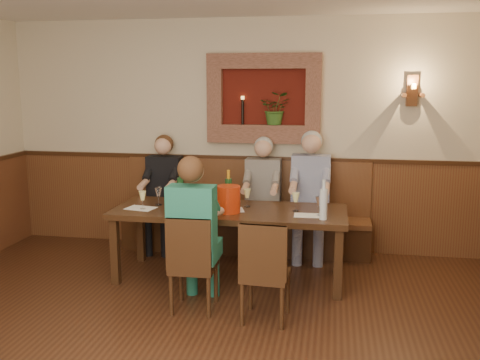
% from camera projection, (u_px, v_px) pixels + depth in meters
% --- Properties ---
extents(room_shell, '(6.04, 6.04, 2.82)m').
position_uv_depth(room_shell, '(176.00, 106.00, 3.54)').
color(room_shell, beige).
rests_on(room_shell, ground).
extents(wainscoting, '(6.02, 6.02, 1.15)m').
position_uv_depth(wainscoting, '(180.00, 292.00, 3.77)').
color(wainscoting, '#5C2E1A').
rests_on(wainscoting, ground).
extents(wall_niche, '(1.36, 0.30, 1.06)m').
position_uv_depth(wall_niche, '(267.00, 102.00, 6.36)').
color(wall_niche, '#50120B').
rests_on(wall_niche, ground).
extents(wall_sconce, '(0.25, 0.20, 0.35)m').
position_uv_depth(wall_sconce, '(412.00, 91.00, 6.04)').
color(wall_sconce, '#5C2E1A').
rests_on(wall_sconce, ground).
extents(dining_table, '(2.40, 0.90, 0.75)m').
position_uv_depth(dining_table, '(230.00, 216.00, 5.55)').
color(dining_table, black).
rests_on(dining_table, ground).
extents(bench, '(3.00, 0.45, 1.11)m').
position_uv_depth(bench, '(245.00, 225.00, 6.53)').
color(bench, '#381E0F').
rests_on(bench, ground).
extents(chair_near_left, '(0.41, 0.41, 0.89)m').
position_uv_depth(chair_near_left, '(194.00, 282.00, 4.84)').
color(chair_near_left, black).
rests_on(chair_near_left, ground).
extents(chair_near_right, '(0.42, 0.42, 0.90)m').
position_uv_depth(chair_near_right, '(265.00, 292.00, 4.62)').
color(chair_near_right, black).
rests_on(chair_near_right, ground).
extents(person_bench_left, '(0.42, 0.51, 1.41)m').
position_uv_depth(person_bench_left, '(163.00, 203.00, 6.55)').
color(person_bench_left, black).
rests_on(person_bench_left, ground).
extents(person_bench_mid, '(0.41, 0.51, 1.41)m').
position_uv_depth(person_bench_mid, '(262.00, 207.00, 6.34)').
color(person_bench_mid, '#524F4B').
rests_on(person_bench_mid, ground).
extents(person_bench_right, '(0.45, 0.55, 1.49)m').
position_uv_depth(person_bench_right, '(310.00, 206.00, 6.23)').
color(person_bench_right, navy).
rests_on(person_bench_right, ground).
extents(person_chair_front, '(0.42, 0.51, 1.42)m').
position_uv_depth(person_chair_front, '(195.00, 245.00, 4.84)').
color(person_chair_front, '#1C5E62').
rests_on(person_chair_front, ground).
extents(spittoon_bucket, '(0.27, 0.27, 0.27)m').
position_uv_depth(spittoon_bucket, '(229.00, 199.00, 5.38)').
color(spittoon_bucket, red).
rests_on(spittoon_bucket, dining_table).
extents(wine_bottle_green_a, '(0.09, 0.09, 0.40)m').
position_uv_depth(wine_bottle_green_a, '(228.00, 192.00, 5.56)').
color(wine_bottle_green_a, '#19471E').
rests_on(wine_bottle_green_a, dining_table).
extents(wine_bottle_green_b, '(0.09, 0.09, 0.38)m').
position_uv_depth(wine_bottle_green_b, '(180.00, 190.00, 5.74)').
color(wine_bottle_green_b, '#19471E').
rests_on(wine_bottle_green_b, dining_table).
extents(water_bottle, '(0.08, 0.08, 0.39)m').
position_uv_depth(water_bottle, '(324.00, 203.00, 5.09)').
color(water_bottle, silver).
rests_on(water_bottle, dining_table).
extents(tasting_sheet_a, '(0.33, 0.26, 0.00)m').
position_uv_depth(tasting_sheet_a, '(141.00, 208.00, 5.57)').
color(tasting_sheet_a, white).
rests_on(tasting_sheet_a, dining_table).
extents(tasting_sheet_b, '(0.36, 0.30, 0.00)m').
position_uv_depth(tasting_sheet_b, '(228.00, 210.00, 5.49)').
color(tasting_sheet_b, white).
rests_on(tasting_sheet_b, dining_table).
extents(tasting_sheet_c, '(0.26, 0.19, 0.00)m').
position_uv_depth(tasting_sheet_c, '(307.00, 215.00, 5.27)').
color(tasting_sheet_c, white).
rests_on(tasting_sheet_c, dining_table).
extents(tasting_sheet_d, '(0.33, 0.26, 0.00)m').
position_uv_depth(tasting_sheet_d, '(183.00, 214.00, 5.33)').
color(tasting_sheet_d, white).
rests_on(tasting_sheet_d, dining_table).
extents(wine_glass_0, '(0.08, 0.08, 0.19)m').
position_uv_depth(wine_glass_0, '(143.00, 200.00, 5.51)').
color(wine_glass_0, '#F9F294').
rests_on(wine_glass_0, dining_table).
extents(wine_glass_1, '(0.08, 0.08, 0.19)m').
position_uv_depth(wine_glass_1, '(203.00, 206.00, 5.25)').
color(wine_glass_1, '#F9F294').
rests_on(wine_glass_1, dining_table).
extents(wine_glass_2, '(0.08, 0.08, 0.19)m').
position_uv_depth(wine_glass_2, '(158.00, 196.00, 5.70)').
color(wine_glass_2, white).
rests_on(wine_glass_2, dining_table).
extents(wine_glass_3, '(0.08, 0.08, 0.19)m').
position_uv_depth(wine_glass_3, '(247.00, 198.00, 5.62)').
color(wine_glass_3, '#F9F294').
rests_on(wine_glass_3, dining_table).
extents(wine_glass_4, '(0.08, 0.08, 0.19)m').
position_uv_depth(wine_glass_4, '(172.00, 201.00, 5.46)').
color(wine_glass_4, '#F9F294').
rests_on(wine_glass_4, dining_table).
extents(wine_glass_5, '(0.08, 0.08, 0.19)m').
position_uv_depth(wine_glass_5, '(201.00, 196.00, 5.71)').
color(wine_glass_5, white).
rests_on(wine_glass_5, dining_table).
extents(wine_glass_6, '(0.08, 0.08, 0.19)m').
position_uv_depth(wine_glass_6, '(221.00, 203.00, 5.37)').
color(wine_glass_6, '#F9F294').
rests_on(wine_glass_6, dining_table).
extents(wine_glass_7, '(0.08, 0.08, 0.19)m').
position_uv_depth(wine_glass_7, '(296.00, 202.00, 5.43)').
color(wine_glass_7, '#F9F294').
rests_on(wine_glass_7, dining_table).
extents(wine_glass_8, '(0.08, 0.08, 0.19)m').
position_uv_depth(wine_glass_8, '(319.00, 206.00, 5.25)').
color(wine_glass_8, white).
rests_on(wine_glass_8, dining_table).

